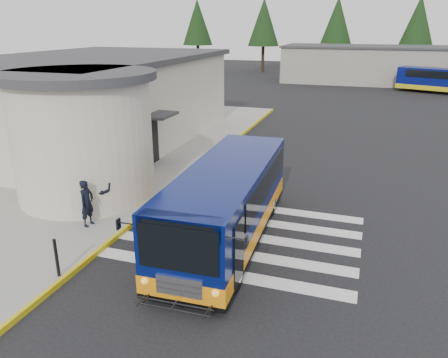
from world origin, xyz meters
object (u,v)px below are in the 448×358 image
(pedestrian_b, at_px, (105,191))
(far_bus_a, at_px, (441,79))
(bollard, at_px, (57,258))
(pedestrian_a, at_px, (87,203))
(transit_bus, at_px, (227,206))

(pedestrian_b, xyz_separation_m, far_bus_a, (14.97, 36.49, 0.31))
(bollard, relative_size, far_bus_a, 0.13)
(pedestrian_a, xyz_separation_m, bollard, (1.10, -2.97, -0.25))
(pedestrian_b, relative_size, bollard, 1.60)
(transit_bus, height_order, pedestrian_b, transit_bus)
(pedestrian_a, relative_size, pedestrian_b, 0.90)
(pedestrian_a, relative_size, far_bus_a, 0.19)
(transit_bus, distance_m, far_bus_a, 38.15)
(pedestrian_b, xyz_separation_m, bollard, (1.03, -3.94, -0.33))
(far_bus_a, bearing_deg, pedestrian_a, 177.90)
(pedestrian_a, height_order, pedestrian_b, pedestrian_b)
(pedestrian_b, bearing_deg, bollard, 2.18)
(pedestrian_b, bearing_deg, pedestrian_a, -16.72)
(bollard, xyz_separation_m, far_bus_a, (13.94, 40.43, 0.65))
(far_bus_a, bearing_deg, bollard, -179.25)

